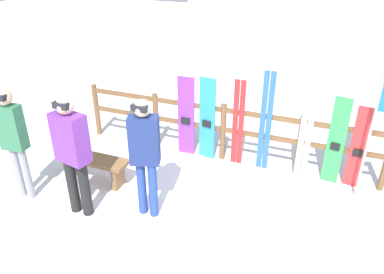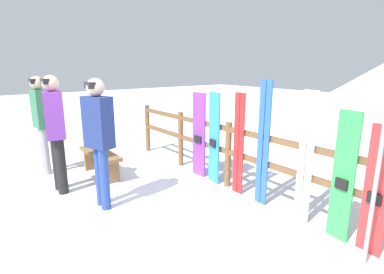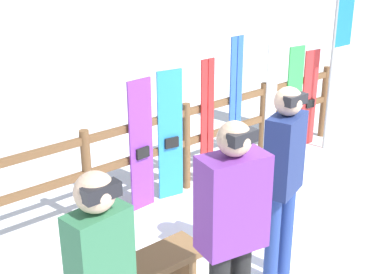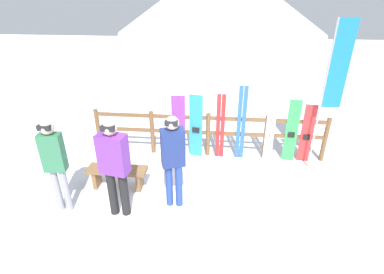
% 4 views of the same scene
% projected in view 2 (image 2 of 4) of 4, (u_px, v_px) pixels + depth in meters
% --- Properties ---
extents(ground_plane, '(40.00, 40.00, 0.00)m').
position_uv_depth(ground_plane, '(131.00, 217.00, 3.93)').
color(ground_plane, white).
extents(fence, '(5.42, 0.10, 1.07)m').
position_uv_depth(fence, '(228.00, 149.00, 4.81)').
color(fence, brown).
rests_on(fence, ground).
extents(bench, '(1.18, 0.36, 0.45)m').
position_uv_depth(bench, '(100.00, 158.00, 5.35)').
color(bench, brown).
rests_on(bench, ground).
extents(person_plaid_green, '(0.38, 0.24, 1.77)m').
position_uv_depth(person_plaid_green, '(41.00, 116.00, 5.32)').
color(person_plaid_green, gray).
rests_on(person_plaid_green, ground).
extents(person_navy, '(0.45, 0.33, 1.79)m').
position_uv_depth(person_navy, '(99.00, 133.00, 4.00)').
color(person_navy, navy).
rests_on(person_navy, ground).
extents(person_purple, '(0.51, 0.34, 1.81)m').
position_uv_depth(person_purple, '(55.00, 126.00, 4.52)').
color(person_purple, black).
rests_on(person_purple, ground).
extents(snowboard_purple, '(0.31, 0.07, 1.49)m').
position_uv_depth(snowboard_purple, '(199.00, 135.00, 5.28)').
color(snowboard_purple, purple).
rests_on(snowboard_purple, ground).
extents(snowboard_blue, '(0.30, 0.10, 1.53)m').
position_uv_depth(snowboard_blue, '(214.00, 139.00, 4.97)').
color(snowboard_blue, '#288CE0').
rests_on(snowboard_blue, ground).
extents(ski_pair_red, '(0.19, 0.02, 1.56)m').
position_uv_depth(ski_pair_red, '(239.00, 144.00, 4.53)').
color(ski_pair_red, red).
rests_on(ski_pair_red, ground).
extents(ski_pair_blue, '(0.20, 0.02, 1.76)m').
position_uv_depth(ski_pair_blue, '(263.00, 144.00, 4.15)').
color(ski_pair_blue, blue).
rests_on(ski_pair_blue, ground).
extents(ski_pair_white, '(0.19, 0.02, 1.67)m').
position_uv_depth(ski_pair_white, '(306.00, 159.00, 3.65)').
color(ski_pair_white, white).
rests_on(ski_pair_white, ground).
extents(snowboard_green, '(0.26, 0.08, 1.49)m').
position_uv_depth(snowboard_green, '(343.00, 178.00, 3.30)').
color(snowboard_green, green).
rests_on(snowboard_green, ground).
extents(snowboard_red, '(0.26, 0.08, 1.39)m').
position_uv_depth(snowboard_red, '(376.00, 192.00, 3.05)').
color(snowboard_red, red).
rests_on(snowboard_red, ground).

